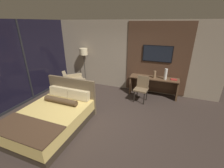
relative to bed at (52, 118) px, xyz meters
name	(u,v)px	position (x,y,z in m)	size (l,w,h in m)	color
ground_plane	(100,121)	(1.07, 0.70, -0.32)	(16.00, 16.00, 0.00)	#332823
wall_back_tv_panel	(129,57)	(1.24, 3.30, 1.08)	(7.20, 0.09, 2.80)	gray
wall_left_window	(26,65)	(-1.93, 1.10, 1.01)	(0.06, 6.00, 2.80)	black
bed	(52,118)	(0.00, 0.00, 0.00)	(1.64, 2.16, 1.12)	#33281E
desk	(154,83)	(2.32, 3.03, 0.19)	(1.81, 0.48, 0.75)	brown
tv	(157,54)	(2.32, 3.22, 1.30)	(1.08, 0.04, 0.61)	black
desk_chair	(142,87)	(1.97, 2.42, 0.24)	(0.51, 0.51, 0.92)	brown
armchair_by_window	(74,83)	(-0.95, 2.40, -0.06)	(1.19, 1.19, 0.78)	#998460
floor_lamp	(84,55)	(-0.74, 3.04, 1.08)	(0.34, 0.34, 1.67)	#282623
vase_tall	(166,74)	(2.71, 2.95, 0.63)	(0.11, 0.11, 0.40)	silver
vase_short	(155,74)	(2.32, 2.97, 0.57)	(0.10, 0.10, 0.27)	#846647
book	(174,80)	(3.02, 2.99, 0.45)	(0.23, 0.17, 0.03)	maroon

